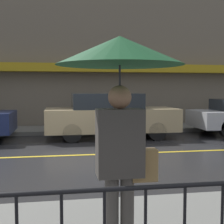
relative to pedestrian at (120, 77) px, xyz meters
name	(u,v)px	position (x,y,z in m)	size (l,w,h in m)	color
ground_plane	(79,155)	(-0.09, 5.22, -1.83)	(80.00, 80.00, 0.00)	#262628
sidewalk_far	(72,129)	(-0.09, 9.84, -1.76)	(28.00, 1.96, 0.14)	slate
lane_marking	(79,155)	(-0.09, 5.22, -1.83)	(25.20, 0.12, 0.01)	gold
building_storefront	(70,61)	(-0.09, 10.94, 1.09)	(28.00, 0.85, 5.88)	#706656
pedestrian	(120,77)	(0.00, 0.00, 0.00)	(1.16, 1.16, 2.05)	#4C4742
car_tan	(110,115)	(1.18, 7.90, -1.04)	(4.53, 1.75, 1.56)	tan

